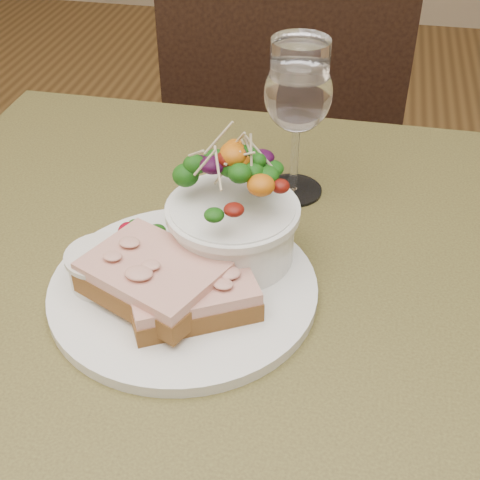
% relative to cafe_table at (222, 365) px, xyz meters
% --- Properties ---
extents(cafe_table, '(0.80, 0.80, 0.75)m').
position_rel_cafe_table_xyz_m(cafe_table, '(0.00, 0.00, 0.00)').
color(cafe_table, '#40371B').
rests_on(cafe_table, ground).
extents(chair_far, '(0.49, 0.49, 0.90)m').
position_rel_cafe_table_xyz_m(chair_far, '(-0.05, 0.76, -0.36)').
color(chair_far, black).
rests_on(chair_far, ground).
extents(dinner_plate, '(0.26, 0.26, 0.01)m').
position_rel_cafe_table_xyz_m(dinner_plate, '(-0.04, -0.00, 0.11)').
color(dinner_plate, white).
rests_on(dinner_plate, cafe_table).
extents(sandwich_front, '(0.14, 0.13, 0.03)m').
position_rel_cafe_table_xyz_m(sandwich_front, '(-0.02, -0.03, 0.13)').
color(sandwich_front, '#4E3515').
rests_on(sandwich_front, dinner_plate).
extents(sandwich_back, '(0.15, 0.14, 0.03)m').
position_rel_cafe_table_xyz_m(sandwich_back, '(-0.06, -0.03, 0.14)').
color(sandwich_back, '#4E3515').
rests_on(sandwich_back, dinner_plate).
extents(ramekin, '(0.06, 0.06, 0.04)m').
position_rel_cafe_table_xyz_m(ramekin, '(-0.11, -0.02, 0.13)').
color(ramekin, silver).
rests_on(ramekin, dinner_plate).
extents(salad_bowl, '(0.12, 0.12, 0.13)m').
position_rel_cafe_table_xyz_m(salad_bowl, '(0.00, 0.05, 0.17)').
color(salad_bowl, white).
rests_on(salad_bowl, dinner_plate).
extents(garnish, '(0.05, 0.04, 0.02)m').
position_rel_cafe_table_xyz_m(garnish, '(-0.10, 0.06, 0.12)').
color(garnish, '#0B3509').
rests_on(garnish, dinner_plate).
extents(wine_glass, '(0.08, 0.08, 0.18)m').
position_rel_cafe_table_xyz_m(wine_glass, '(0.04, 0.20, 0.22)').
color(wine_glass, white).
rests_on(wine_glass, cafe_table).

